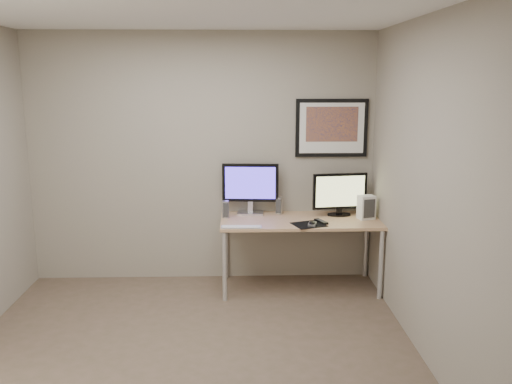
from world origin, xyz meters
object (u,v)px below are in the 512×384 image
(monitor_tv, at_px, (340,193))
(fan_unit, at_px, (366,207))
(speaker_right, at_px, (279,205))
(keyboard, at_px, (241,227))
(framed_art, at_px, (332,128))
(speaker_left, at_px, (226,209))
(desk, at_px, (300,226))
(monitor_large, at_px, (250,186))

(monitor_tv, xyz_separation_m, fan_unit, (0.25, -0.14, -0.12))
(speaker_right, bearing_deg, keyboard, -115.49)
(monitor_tv, bearing_deg, framed_art, 102.46)
(fan_unit, bearing_deg, framed_art, 115.71)
(framed_art, distance_m, keyboard, 1.44)
(monitor_tv, distance_m, speaker_left, 1.19)
(speaker_right, bearing_deg, framed_art, 21.51)
(desk, xyz_separation_m, speaker_right, (-0.20, 0.24, 0.16))
(monitor_large, relative_size, monitor_tv, 1.03)
(desk, relative_size, monitor_large, 2.73)
(framed_art, height_order, speaker_left, framed_art)
(fan_unit, bearing_deg, monitor_large, 150.25)
(monitor_large, relative_size, fan_unit, 2.43)
(framed_art, distance_m, monitor_tv, 0.69)
(keyboard, height_order, fan_unit, fan_unit)
(speaker_right, xyz_separation_m, fan_unit, (0.87, -0.24, 0.03))
(desk, height_order, framed_art, framed_art)
(fan_unit, bearing_deg, keyboard, 174.81)
(speaker_left, distance_m, keyboard, 0.41)
(framed_art, xyz_separation_m, speaker_left, (-1.10, -0.25, -0.80))
(speaker_left, bearing_deg, monitor_large, 26.15)
(desk, xyz_separation_m, fan_unit, (0.67, -0.00, 0.19))
(framed_art, distance_m, fan_unit, 0.90)
(desk, bearing_deg, monitor_large, 154.10)
(monitor_large, bearing_deg, fan_unit, -7.60)
(monitor_large, xyz_separation_m, speaker_left, (-0.26, -0.16, -0.21))
(speaker_left, relative_size, speaker_right, 0.99)
(monitor_large, relative_size, speaker_left, 3.29)
(monitor_tv, bearing_deg, desk, -169.44)
(framed_art, bearing_deg, keyboard, -146.76)
(monitor_large, distance_m, speaker_right, 0.36)
(framed_art, distance_m, speaker_left, 1.39)
(speaker_left, distance_m, speaker_right, 0.58)
(framed_art, relative_size, monitor_tv, 1.32)
(monitor_large, xyz_separation_m, fan_unit, (1.17, -0.24, -0.17))
(speaker_right, height_order, keyboard, speaker_right)
(speaker_right, height_order, fan_unit, fan_unit)
(fan_unit, bearing_deg, speaker_right, 146.66)
(speaker_left, bearing_deg, fan_unit, -8.81)
(monitor_large, distance_m, keyboard, 0.61)
(monitor_large, distance_m, fan_unit, 1.20)
(speaker_right, bearing_deg, monitor_tv, 2.55)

